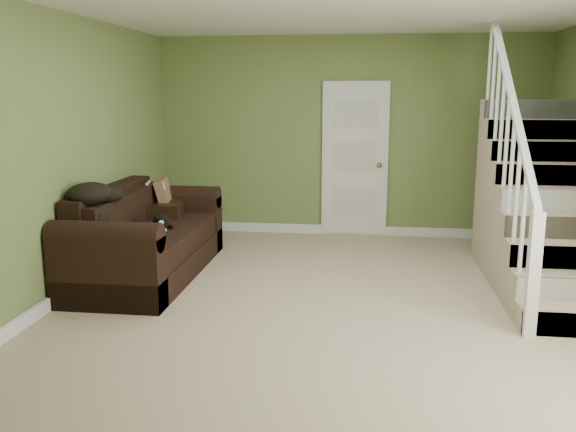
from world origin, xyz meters
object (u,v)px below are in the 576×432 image
(sofa, at_px, (144,242))
(banana, at_px, (138,234))
(cat, at_px, (160,222))
(side_table, at_px, (158,229))

(sofa, relative_size, banana, 12.54)
(cat, bearing_deg, sofa, 140.96)
(cat, distance_m, banana, 0.32)
(banana, bearing_deg, cat, 53.61)
(cat, bearing_deg, side_table, 92.37)
(sofa, height_order, banana, sofa)
(side_table, distance_m, banana, 1.05)
(side_table, bearing_deg, banana, -80.90)
(sofa, height_order, side_table, sofa)
(sofa, relative_size, cat, 5.14)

